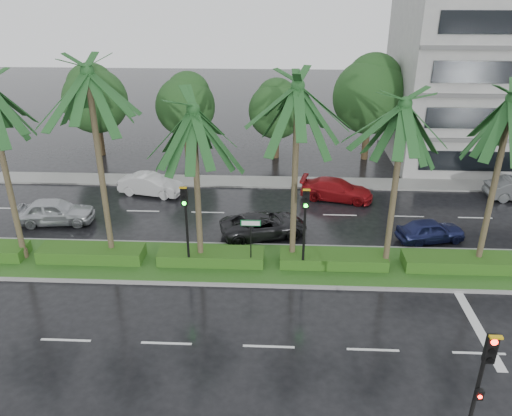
{
  "coord_description": "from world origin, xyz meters",
  "views": [
    {
      "loc": [
        0.23,
        -20.27,
        12.96
      ],
      "look_at": [
        -0.8,
        1.5,
        2.9
      ],
      "focal_mm": 35.0,
      "sensor_mm": 36.0,
      "label": 1
    }
  ],
  "objects_px": {
    "signal_near": "(479,388)",
    "street_sign": "(251,232)",
    "car_darkgrey": "(264,225)",
    "signal_median_left": "(186,216)",
    "car_red": "(337,189)",
    "car_silver": "(55,211)",
    "car_white": "(151,185)",
    "car_blue": "(431,230)"
  },
  "relations": [
    {
      "from": "signal_median_left",
      "to": "car_darkgrey",
      "type": "bearing_deg",
      "value": 47.92
    },
    {
      "from": "signal_median_left",
      "to": "car_white",
      "type": "bearing_deg",
      "value": 113.68
    },
    {
      "from": "street_sign",
      "to": "car_darkgrey",
      "type": "relative_size",
      "value": 0.55
    },
    {
      "from": "signal_near",
      "to": "car_red",
      "type": "height_order",
      "value": "signal_near"
    },
    {
      "from": "signal_median_left",
      "to": "car_white",
      "type": "relative_size",
      "value": 1.05
    },
    {
      "from": "street_sign",
      "to": "signal_near",
      "type": "bearing_deg",
      "value": -54.66
    },
    {
      "from": "car_white",
      "to": "car_darkgrey",
      "type": "distance_m",
      "value": 9.34
    },
    {
      "from": "signal_near",
      "to": "street_sign",
      "type": "relative_size",
      "value": 1.68
    },
    {
      "from": "street_sign",
      "to": "car_white",
      "type": "bearing_deg",
      "value": 127.8
    },
    {
      "from": "car_white",
      "to": "car_blue",
      "type": "bearing_deg",
      "value": -96.88
    },
    {
      "from": "signal_median_left",
      "to": "car_darkgrey",
      "type": "height_order",
      "value": "signal_median_left"
    },
    {
      "from": "car_silver",
      "to": "car_darkgrey",
      "type": "distance_m",
      "value": 12.13
    },
    {
      "from": "street_sign",
      "to": "car_silver",
      "type": "height_order",
      "value": "street_sign"
    },
    {
      "from": "car_silver",
      "to": "car_red",
      "type": "relative_size",
      "value": 0.95
    },
    {
      "from": "car_silver",
      "to": "car_red",
      "type": "height_order",
      "value": "car_silver"
    },
    {
      "from": "street_sign",
      "to": "car_blue",
      "type": "relative_size",
      "value": 0.71
    },
    {
      "from": "signal_near",
      "to": "street_sign",
      "type": "height_order",
      "value": "signal_near"
    },
    {
      "from": "street_sign",
      "to": "car_darkgrey",
      "type": "xyz_separation_m",
      "value": [
        0.5,
        3.69,
        -1.47
      ]
    },
    {
      "from": "car_blue",
      "to": "street_sign",
      "type": "bearing_deg",
      "value": 96.45
    },
    {
      "from": "signal_median_left",
      "to": "car_red",
      "type": "height_order",
      "value": "signal_median_left"
    },
    {
      "from": "signal_median_left",
      "to": "signal_near",
      "type": "bearing_deg",
      "value": -44.09
    },
    {
      "from": "signal_median_left",
      "to": "street_sign",
      "type": "xyz_separation_m",
      "value": [
        3.0,
        0.18,
        -0.87
      ]
    },
    {
      "from": "street_sign",
      "to": "car_silver",
      "type": "bearing_deg",
      "value": 158.03
    },
    {
      "from": "signal_median_left",
      "to": "car_white",
      "type": "height_order",
      "value": "signal_median_left"
    },
    {
      "from": "street_sign",
      "to": "car_white",
      "type": "relative_size",
      "value": 0.63
    },
    {
      "from": "car_silver",
      "to": "car_darkgrey",
      "type": "height_order",
      "value": "car_silver"
    },
    {
      "from": "signal_near",
      "to": "car_darkgrey",
      "type": "xyz_separation_m",
      "value": [
        -6.5,
        13.56,
        -1.84
      ]
    },
    {
      "from": "car_white",
      "to": "car_red",
      "type": "height_order",
      "value": "car_white"
    },
    {
      "from": "car_white",
      "to": "car_darkgrey",
      "type": "relative_size",
      "value": 0.88
    },
    {
      "from": "signal_median_left",
      "to": "street_sign",
      "type": "height_order",
      "value": "signal_median_left"
    },
    {
      "from": "car_red",
      "to": "car_silver",
      "type": "bearing_deg",
      "value": 117.4
    },
    {
      "from": "car_darkgrey",
      "to": "street_sign",
      "type": "bearing_deg",
      "value": 154.89
    },
    {
      "from": "signal_near",
      "to": "car_silver",
      "type": "bearing_deg",
      "value": 141.96
    },
    {
      "from": "street_sign",
      "to": "car_red",
      "type": "height_order",
      "value": "street_sign"
    },
    {
      "from": "signal_median_left",
      "to": "car_red",
      "type": "xyz_separation_m",
      "value": [
        8.0,
        9.11,
        -2.33
      ]
    },
    {
      "from": "car_white",
      "to": "car_blue",
      "type": "distance_m",
      "value": 17.51
    },
    {
      "from": "signal_near",
      "to": "signal_median_left",
      "type": "xyz_separation_m",
      "value": [
        -10.0,
        9.69,
        0.49
      ]
    },
    {
      "from": "car_white",
      "to": "signal_near",
      "type": "bearing_deg",
      "value": -131.62
    },
    {
      "from": "car_silver",
      "to": "street_sign",
      "type": "bearing_deg",
      "value": -117.45
    },
    {
      "from": "car_blue",
      "to": "car_silver",
      "type": "bearing_deg",
      "value": 72.99
    },
    {
      "from": "signal_near",
      "to": "signal_median_left",
      "type": "relative_size",
      "value": 1.0
    },
    {
      "from": "car_red",
      "to": "street_sign",
      "type": "bearing_deg",
      "value": 163.77
    }
  ]
}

